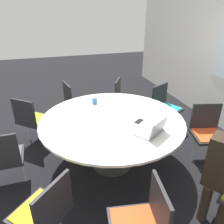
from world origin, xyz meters
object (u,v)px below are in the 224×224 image
(chair_6, at_px, (3,156))
(cell_phone, at_px, (139,121))
(chair_1, at_px, (207,129))
(chair_7, at_px, (45,210))
(chair_3, at_px, (124,97))
(chair_8, at_px, (143,221))
(coffee_cup, at_px, (95,101))
(chair_5, at_px, (31,117))
(chair_2, at_px, (165,105))
(chair_4, at_px, (75,101))
(laptop, at_px, (153,130))

(chair_6, height_order, cell_phone, chair_6)
(chair_1, height_order, chair_7, same)
(chair_3, relative_size, chair_8, 1.00)
(chair_7, distance_m, coffee_cup, 1.79)
(chair_7, xyz_separation_m, cell_phone, (-0.84, 1.24, 0.24))
(chair_5, relative_size, chair_6, 1.00)
(chair_2, height_order, chair_5, same)
(chair_2, height_order, chair_3, same)
(chair_3, relative_size, chair_7, 1.00)
(chair_3, distance_m, coffee_cup, 1.04)
(chair_3, distance_m, cell_phone, 1.46)
(chair_2, relative_size, chair_6, 1.00)
(chair_2, xyz_separation_m, chair_4, (-0.67, -1.51, 0.00))
(chair_8, height_order, cell_phone, chair_8)
(chair_5, bearing_deg, chair_7, -44.09)
(coffee_cup, bearing_deg, chair_3, 132.59)
(chair_7, bearing_deg, laptop, -23.43)
(chair_6, bearing_deg, coffee_cup, 25.88)
(chair_3, xyz_separation_m, chair_4, (-0.12, -0.94, 0.00))
(chair_2, xyz_separation_m, chair_6, (0.75, -2.57, 0.00))
(laptop, bearing_deg, chair_5, -77.47)
(chair_2, relative_size, chair_5, 1.00)
(chair_7, xyz_separation_m, chair_8, (0.35, 0.77, 0.00))
(chair_8, height_order, laptop, laptop)
(chair_2, xyz_separation_m, chair_7, (1.69, -2.13, 0.00))
(coffee_cup, bearing_deg, chair_1, 60.11)
(cell_phone, bearing_deg, chair_1, 84.09)
(chair_1, relative_size, chair_2, 1.00)
(chair_7, bearing_deg, chair_4, 30.56)
(chair_5, xyz_separation_m, coffee_cup, (0.31, 0.97, 0.29))
(chair_2, bearing_deg, chair_7, 12.00)
(cell_phone, bearing_deg, chair_5, -126.76)
(chair_7, bearing_deg, chair_1, -26.93)
(chair_3, relative_size, chair_4, 1.00)
(chair_4, bearing_deg, chair_1, 35.34)
(chair_3, height_order, coffee_cup, chair_3)
(coffee_cup, bearing_deg, chair_4, -165.45)
(chair_3, bearing_deg, coffee_cup, -17.42)
(chair_6, distance_m, cell_phone, 1.70)
(chair_2, bearing_deg, chair_3, -70.37)
(chair_4, bearing_deg, laptop, 9.07)
(chair_2, bearing_deg, cell_phone, 17.29)
(chair_1, bearing_deg, chair_8, 50.46)
(chair_5, height_order, coffee_cup, chair_5)
(cell_phone, bearing_deg, chair_6, -93.19)
(chair_1, bearing_deg, chair_4, -29.69)
(laptop, xyz_separation_m, coffee_cup, (-1.07, -0.45, -0.01))
(chair_1, relative_size, chair_3, 1.00)
(coffee_cup, bearing_deg, chair_7, -27.73)
(chair_8, height_order, coffee_cup, chair_8)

